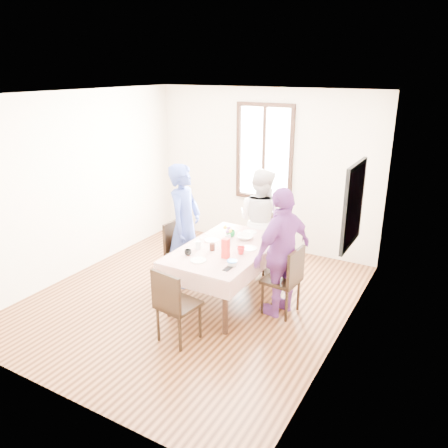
# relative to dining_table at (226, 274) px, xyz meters

# --- Properties ---
(ground) EXTENTS (4.50, 4.50, 0.00)m
(ground) POSITION_rel_dining_table_xyz_m (-0.41, -0.20, -0.38)
(ground) COLOR #321809
(ground) RESTS_ON ground
(back_wall) EXTENTS (4.00, 0.00, 4.00)m
(back_wall) POSITION_rel_dining_table_xyz_m (-0.41, 2.05, 0.98)
(back_wall) COLOR beige
(back_wall) RESTS_ON ground
(right_wall) EXTENTS (0.00, 4.50, 4.50)m
(right_wall) POSITION_rel_dining_table_xyz_m (1.59, -0.20, 0.98)
(right_wall) COLOR beige
(right_wall) RESTS_ON ground
(window_frame) EXTENTS (1.02, 0.06, 1.62)m
(window_frame) POSITION_rel_dining_table_xyz_m (-0.41, 2.03, 1.27)
(window_frame) COLOR black
(window_frame) RESTS_ON back_wall
(window_pane) EXTENTS (0.90, 0.02, 1.50)m
(window_pane) POSITION_rel_dining_table_xyz_m (-0.41, 2.04, 1.27)
(window_pane) COLOR white
(window_pane) RESTS_ON back_wall
(art_poster) EXTENTS (0.04, 0.76, 0.96)m
(art_poster) POSITION_rel_dining_table_xyz_m (1.57, 0.10, 1.18)
(art_poster) COLOR red
(art_poster) RESTS_ON right_wall
(dining_table) EXTENTS (0.93, 1.60, 0.75)m
(dining_table) POSITION_rel_dining_table_xyz_m (0.00, 0.00, 0.00)
(dining_table) COLOR black
(dining_table) RESTS_ON ground
(tablecloth) EXTENTS (1.05, 1.72, 0.01)m
(tablecloth) POSITION_rel_dining_table_xyz_m (0.00, 0.00, 0.38)
(tablecloth) COLOR #611308
(tablecloth) RESTS_ON dining_table
(chair_left) EXTENTS (0.44, 0.44, 0.91)m
(chair_left) POSITION_rel_dining_table_xyz_m (-0.78, 0.15, 0.08)
(chair_left) COLOR black
(chair_left) RESTS_ON ground
(chair_right) EXTENTS (0.45, 0.45, 0.91)m
(chair_right) POSITION_rel_dining_table_xyz_m (0.78, 0.05, 0.08)
(chair_right) COLOR black
(chair_right) RESTS_ON ground
(chair_far) EXTENTS (0.48, 0.48, 0.91)m
(chair_far) POSITION_rel_dining_table_xyz_m (0.00, 1.10, 0.08)
(chair_far) COLOR black
(chair_far) RESTS_ON ground
(chair_near) EXTENTS (0.47, 0.47, 0.91)m
(chair_near) POSITION_rel_dining_table_xyz_m (0.00, -1.10, 0.08)
(chair_near) COLOR black
(chair_near) RESTS_ON ground
(person_left) EXTENTS (0.51, 0.70, 1.77)m
(person_left) POSITION_rel_dining_table_xyz_m (-0.76, 0.15, 0.51)
(person_left) COLOR navy
(person_left) RESTS_ON ground
(person_far) EXTENTS (0.88, 0.74, 1.61)m
(person_far) POSITION_rel_dining_table_xyz_m (0.00, 1.08, 0.43)
(person_far) COLOR beige
(person_far) RESTS_ON ground
(person_right) EXTENTS (0.69, 1.05, 1.66)m
(person_right) POSITION_rel_dining_table_xyz_m (0.76, 0.05, 0.46)
(person_right) COLOR #703380
(person_right) RESTS_ON ground
(mug_black) EXTENTS (0.09, 0.09, 0.07)m
(mug_black) POSITION_rel_dining_table_xyz_m (-0.29, -0.46, 0.42)
(mug_black) COLOR black
(mug_black) RESTS_ON tablecloth
(mug_flag) EXTENTS (0.14, 0.14, 0.10)m
(mug_flag) POSITION_rel_dining_table_xyz_m (0.28, -0.10, 0.44)
(mug_flag) COLOR red
(mug_flag) RESTS_ON tablecloth
(mug_green) EXTENTS (0.15, 0.15, 0.09)m
(mug_green) POSITION_rel_dining_table_xyz_m (-0.12, 0.36, 0.43)
(mug_green) COLOR #0C7226
(mug_green) RESTS_ON tablecloth
(serving_bowl) EXTENTS (0.28, 0.28, 0.06)m
(serving_bowl) POSITION_rel_dining_table_xyz_m (0.09, 0.38, 0.42)
(serving_bowl) COLOR white
(serving_bowl) RESTS_ON tablecloth
(juice_carton) EXTENTS (0.08, 0.08, 0.25)m
(juice_carton) POSITION_rel_dining_table_xyz_m (0.17, -0.30, 0.51)
(juice_carton) COLOR red
(juice_carton) RESTS_ON tablecloth
(butter_tub) EXTENTS (0.10, 0.10, 0.05)m
(butter_tub) POSITION_rel_dining_table_xyz_m (0.34, -0.46, 0.41)
(butter_tub) COLOR white
(butter_tub) RESTS_ON tablecloth
(jam_jar) EXTENTS (0.07, 0.07, 0.10)m
(jam_jar) POSITION_rel_dining_table_xyz_m (-0.10, -0.18, 0.44)
(jam_jar) COLOR black
(jam_jar) RESTS_ON tablecloth
(drinking_glass) EXTENTS (0.07, 0.07, 0.10)m
(drinking_glass) POSITION_rel_dining_table_xyz_m (-0.29, -0.22, 0.44)
(drinking_glass) COLOR silver
(drinking_glass) RESTS_ON tablecloth
(smartphone) EXTENTS (0.07, 0.15, 0.01)m
(smartphone) POSITION_rel_dining_table_xyz_m (0.35, -0.57, 0.39)
(smartphone) COLOR black
(smartphone) RESTS_ON tablecloth
(flower_vase) EXTENTS (0.08, 0.08, 0.16)m
(flower_vase) POSITION_rel_dining_table_xyz_m (-0.00, 0.05, 0.47)
(flower_vase) COLOR silver
(flower_vase) RESTS_ON tablecloth
(plate_left) EXTENTS (0.20, 0.20, 0.01)m
(plate_left) POSITION_rel_dining_table_xyz_m (-0.29, 0.11, 0.39)
(plate_left) COLOR white
(plate_left) RESTS_ON tablecloth
(plate_right) EXTENTS (0.20, 0.20, 0.01)m
(plate_right) POSITION_rel_dining_table_xyz_m (0.30, 0.11, 0.39)
(plate_right) COLOR white
(plate_right) RESTS_ON tablecloth
(plate_far) EXTENTS (0.20, 0.20, 0.01)m
(plate_far) POSITION_rel_dining_table_xyz_m (0.03, 0.65, 0.39)
(plate_far) COLOR white
(plate_far) RESTS_ON tablecloth
(plate_near) EXTENTS (0.20, 0.20, 0.01)m
(plate_near) POSITION_rel_dining_table_xyz_m (-0.08, -0.54, 0.39)
(plate_near) COLOR white
(plate_near) RESTS_ON tablecloth
(butter_lid) EXTENTS (0.12, 0.12, 0.01)m
(butter_lid) POSITION_rel_dining_table_xyz_m (0.34, -0.46, 0.44)
(butter_lid) COLOR blue
(butter_lid) RESTS_ON butter_tub
(flower_bunch) EXTENTS (0.09, 0.09, 0.10)m
(flower_bunch) POSITION_rel_dining_table_xyz_m (-0.00, 0.05, 0.59)
(flower_bunch) COLOR yellow
(flower_bunch) RESTS_ON flower_vase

